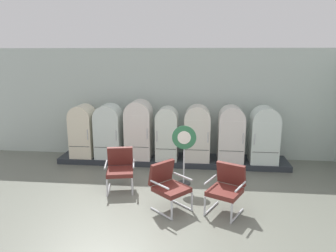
% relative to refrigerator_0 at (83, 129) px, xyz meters
% --- Properties ---
extents(ground, '(12.00, 10.00, 0.05)m').
position_rel_refrigerator_0_xyz_m(ground, '(2.51, -2.91, -0.95)').
color(ground, slate).
extents(back_wall, '(11.76, 0.12, 3.15)m').
position_rel_refrigerator_0_xyz_m(back_wall, '(2.51, 0.75, 0.66)').
color(back_wall, '#B9C7BE').
rests_on(back_wall, ground).
extents(display_plinth, '(6.34, 0.95, 0.15)m').
position_rel_refrigerator_0_xyz_m(display_plinth, '(2.51, 0.11, -0.85)').
color(display_plinth, '#272C32').
rests_on(display_plinth, ground).
extents(refrigerator_0, '(0.63, 0.67, 1.47)m').
position_rel_refrigerator_0_xyz_m(refrigerator_0, '(0.00, 0.00, 0.00)').
color(refrigerator_0, beige).
rests_on(refrigerator_0, display_plinth).
extents(refrigerator_1, '(0.71, 0.65, 1.50)m').
position_rel_refrigerator_0_xyz_m(refrigerator_1, '(0.75, -0.01, 0.01)').
color(refrigerator_1, silver).
rests_on(refrigerator_1, display_plinth).
extents(refrigerator_2, '(0.70, 0.73, 1.61)m').
position_rel_refrigerator_0_xyz_m(refrigerator_2, '(1.59, 0.03, 0.08)').
color(refrigerator_2, silver).
rests_on(refrigerator_2, display_plinth).
extents(refrigerator_3, '(0.58, 0.61, 1.46)m').
position_rel_refrigerator_0_xyz_m(refrigerator_3, '(2.38, -0.03, -0.00)').
color(refrigerator_3, silver).
rests_on(refrigerator_3, display_plinth).
extents(refrigerator_4, '(0.68, 0.62, 1.51)m').
position_rel_refrigerator_0_xyz_m(refrigerator_4, '(3.20, -0.02, 0.02)').
color(refrigerator_4, silver).
rests_on(refrigerator_4, display_plinth).
extents(refrigerator_5, '(0.68, 0.67, 1.51)m').
position_rel_refrigerator_0_xyz_m(refrigerator_5, '(4.10, 0.00, 0.02)').
color(refrigerator_5, silver).
rests_on(refrigerator_5, display_plinth).
extents(refrigerator_6, '(0.72, 0.67, 1.51)m').
position_rel_refrigerator_0_xyz_m(refrigerator_6, '(4.97, 0.00, 0.01)').
color(refrigerator_6, silver).
rests_on(refrigerator_6, display_plinth).
extents(armchair_left, '(0.74, 0.80, 0.94)m').
position_rel_refrigerator_0_xyz_m(armchair_left, '(1.50, -1.75, -0.41)').
color(armchair_left, silver).
rests_on(armchair_left, ground).
extents(armchair_right, '(0.83, 0.88, 0.94)m').
position_rel_refrigerator_0_xyz_m(armchair_right, '(3.81, -2.58, -0.41)').
color(armchair_right, silver).
rests_on(armchair_right, ground).
extents(armchair_center, '(0.90, 0.89, 0.94)m').
position_rel_refrigerator_0_xyz_m(armchair_center, '(2.68, -2.59, -0.41)').
color(armchair_center, silver).
rests_on(armchair_center, ground).
extents(sign_stand, '(0.55, 0.32, 1.42)m').
position_rel_refrigerator_0_xyz_m(sign_stand, '(2.92, -1.36, -0.17)').
color(sign_stand, '#2D2D30').
rests_on(sign_stand, ground).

